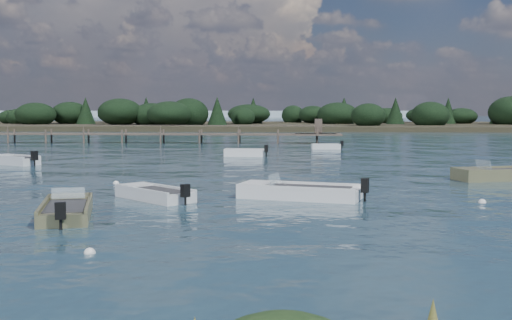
# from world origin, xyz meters

# --- Properties ---
(ground) EXTENTS (400.00, 400.00, 0.00)m
(ground) POSITION_xyz_m (0.00, 60.00, 0.00)
(ground) COLOR #172B37
(ground) RESTS_ON ground
(tender_far_grey) EXTENTS (3.96, 3.06, 1.31)m
(tender_far_grey) POSITION_xyz_m (-18.04, 21.24, 0.18)
(tender_far_grey) COLOR #B9BEC1
(tender_far_grey) RESTS_ON ground
(tender_far_grey_b) EXTENTS (3.05, 1.36, 1.03)m
(tender_far_grey_b) POSITION_xyz_m (4.34, 38.67, 0.15)
(tender_far_grey_b) COLOR #B9BEC1
(tender_far_grey_b) RESTS_ON ground
(tender_far_white) EXTENTS (3.57, 1.46, 1.21)m
(tender_far_white) POSITION_xyz_m (-2.73, 29.58, 0.17)
(tender_far_white) COLOR silver
(tender_far_white) RESTS_ON ground
(dinghy_near_olive) EXTENTS (2.85, 5.02, 1.20)m
(dinghy_near_olive) POSITION_xyz_m (-7.07, 0.61, 0.16)
(dinghy_near_olive) COLOR #646243
(dinghy_near_olive) RESTS_ON ground
(dinghy_mid_white_b) EXTENTS (5.69, 3.21, 1.39)m
(dinghy_mid_white_b) POSITION_xyz_m (12.64, 13.67, 0.18)
(dinghy_mid_white_b) COLOR #646243
(dinghy_mid_white_b) RESTS_ON ground
(dinghy_mid_white_a) EXTENTS (5.71, 3.28, 1.31)m
(dinghy_mid_white_a) POSITION_xyz_m (1.44, 5.83, 0.17)
(dinghy_mid_white_a) COLOR silver
(dinghy_mid_white_a) RESTS_ON ground
(dinghy_mid_grey) EXTENTS (3.94, 3.86, 1.10)m
(dinghy_mid_grey) POSITION_xyz_m (-4.81, 5.14, 0.15)
(dinghy_mid_grey) COLOR #B9BEC1
(dinghy_mid_grey) RESTS_ON ground
(buoy_a) EXTENTS (0.32, 0.32, 0.32)m
(buoy_a) POSITION_xyz_m (-4.40, -5.07, 0.00)
(buoy_a) COLOR silver
(buoy_a) RESTS_ON ground
(buoy_b) EXTENTS (0.32, 0.32, 0.32)m
(buoy_b) POSITION_xyz_m (9.08, 5.00, 0.00)
(buoy_b) COLOR silver
(buoy_b) RESTS_ON ground
(buoy_c) EXTENTS (0.32, 0.32, 0.32)m
(buoy_c) POSITION_xyz_m (-8.03, 10.68, 0.00)
(buoy_c) COLOR silver
(buoy_c) RESTS_ON ground
(jetty) EXTENTS (64.50, 3.20, 3.40)m
(jetty) POSITION_xyz_m (-21.74, 47.99, 0.98)
(jetty) COLOR #4E4239
(jetty) RESTS_ON ground
(far_headland) EXTENTS (190.00, 40.00, 5.80)m
(far_headland) POSITION_xyz_m (25.00, 100.00, 1.96)
(far_headland) COLOR black
(far_headland) RESTS_ON ground
(distant_haze) EXTENTS (280.00, 20.00, 2.40)m
(distant_haze) POSITION_xyz_m (-90.00, 230.00, 0.00)
(distant_haze) COLOR #8CA2AD
(distant_haze) RESTS_ON ground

